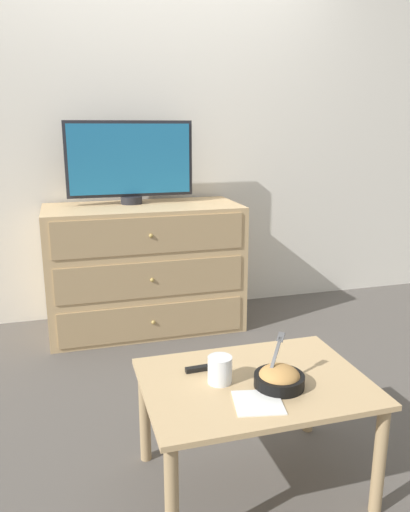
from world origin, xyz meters
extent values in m
plane|color=#56514C|center=(0.00, 0.00, 0.00)|extent=(12.00, 12.00, 0.00)
cube|color=white|center=(0.00, 0.03, 1.30)|extent=(12.00, 0.05, 2.60)
cube|color=tan|center=(-0.14, -0.31, 0.41)|extent=(1.24, 0.56, 0.82)
cube|color=tan|center=(-0.14, -0.59, 0.14)|extent=(1.15, 0.01, 0.22)
sphere|color=tan|center=(-0.14, -0.60, 0.14)|extent=(0.02, 0.02, 0.02)
cube|color=tan|center=(-0.14, -0.59, 0.41)|extent=(1.15, 0.01, 0.22)
sphere|color=tan|center=(-0.14, -0.60, 0.41)|extent=(0.02, 0.02, 0.02)
cube|color=tan|center=(-0.14, -0.59, 0.69)|extent=(1.15, 0.01, 0.22)
sphere|color=tan|center=(-0.14, -0.60, 0.69)|extent=(0.02, 0.02, 0.02)
cylinder|color=#232328|center=(-0.19, -0.22, 0.85)|extent=(0.14, 0.14, 0.05)
cube|color=#232328|center=(-0.19, -0.21, 1.11)|extent=(0.81, 0.04, 0.48)
cube|color=#1E6B9E|center=(-0.19, -0.23, 1.11)|extent=(0.77, 0.01, 0.44)
cube|color=tan|center=(-0.01, -1.95, 0.42)|extent=(0.80, 0.58, 0.02)
cylinder|color=tan|center=(-0.37, -2.21, 0.21)|extent=(0.04, 0.04, 0.41)
cylinder|color=tan|center=(0.36, -2.21, 0.21)|extent=(0.04, 0.04, 0.41)
cylinder|color=tan|center=(-0.37, -1.70, 0.21)|extent=(0.04, 0.04, 0.41)
cylinder|color=tan|center=(0.36, -1.70, 0.21)|extent=(0.04, 0.04, 0.41)
cylinder|color=black|center=(0.06, -2.02, 0.45)|extent=(0.18, 0.18, 0.04)
ellipsoid|color=tan|center=(0.06, -2.02, 0.47)|extent=(0.14, 0.14, 0.08)
cube|color=black|center=(0.04, -2.00, 0.53)|extent=(0.08, 0.08, 0.13)
cube|color=black|center=(0.08, -1.97, 0.60)|extent=(0.03, 0.03, 0.03)
cylinder|color=white|center=(-0.13, -1.93, 0.46)|extent=(0.08, 0.08, 0.06)
cylinder|color=white|center=(-0.13, -1.93, 0.48)|extent=(0.09, 0.09, 0.10)
cube|color=white|center=(-0.05, -2.10, 0.43)|extent=(0.19, 0.19, 0.00)
cube|color=black|center=(-0.17, -1.83, 0.44)|extent=(0.13, 0.03, 0.02)
camera|label=1|loc=(-0.62, -3.46, 1.32)|focal=35.00mm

